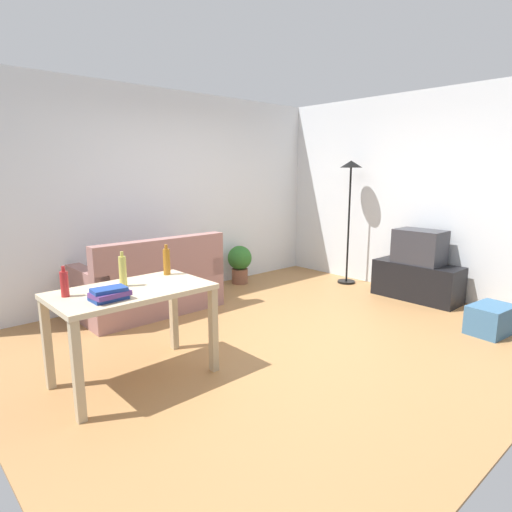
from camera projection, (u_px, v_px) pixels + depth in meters
ground_plane at (281, 337)px, 4.39m from camera, size 5.20×4.40×0.02m
wall_rear at (165, 195)px, 5.72m from camera, size 5.20×0.10×2.70m
wall_right at (416, 194)px, 5.83m from camera, size 0.10×4.40×2.70m
couch at (151, 287)px, 5.09m from camera, size 1.62×0.84×0.92m
tv_stand at (417, 281)px, 5.62m from camera, size 0.44×1.10×0.48m
tv at (420, 247)px, 5.53m from camera, size 0.41×0.60×0.44m
torchiere_lamp at (350, 188)px, 6.20m from camera, size 0.32×0.32×1.81m
desk at (132, 302)px, 3.36m from camera, size 1.20×0.71×0.76m
potted_plant at (240, 262)px, 6.39m from camera, size 0.36×0.36×0.57m
storage_box at (491, 319)px, 4.43m from camera, size 0.51×0.39×0.30m
bottle_red at (64, 284)px, 3.11m from camera, size 0.06×0.06×0.23m
bottle_squat at (123, 271)px, 3.38m from camera, size 0.06×0.06×0.28m
bottle_amber at (167, 261)px, 3.77m from camera, size 0.06×0.06×0.27m
book_stack at (109, 294)px, 3.03m from camera, size 0.27×0.20×0.09m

